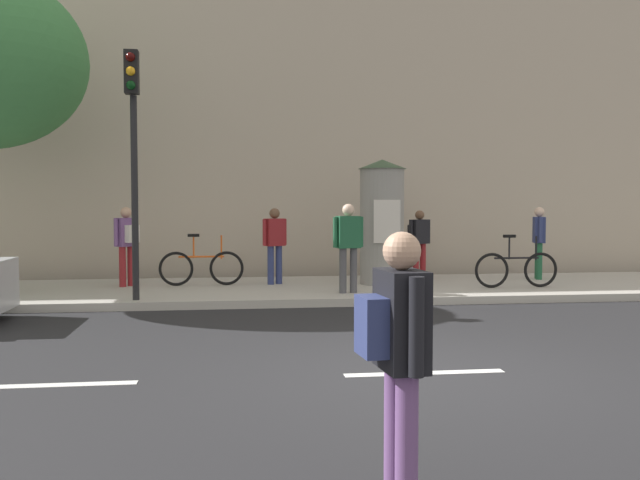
{
  "coord_description": "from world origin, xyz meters",
  "views": [
    {
      "loc": [
        -2.14,
        -7.41,
        1.87
      ],
      "look_at": [
        -0.91,
        2.0,
        1.38
      ],
      "focal_mm": 39.19,
      "sensor_mm": 36.0,
      "label": 1
    }
  ],
  "objects": [
    {
      "name": "ground_plane",
      "position": [
        0.0,
        0.0,
        0.0
      ],
      "size": [
        80.0,
        80.0,
        0.0
      ],
      "primitive_type": "plane",
      "color": "#232326"
    },
    {
      "name": "sidewalk_curb",
      "position": [
        0.0,
        7.0,
        0.07
      ],
      "size": [
        36.0,
        4.0,
        0.15
      ],
      "primitive_type": "cube",
      "color": "#B2ADA3",
      "rests_on": "ground_plane"
    },
    {
      "name": "lane_markings",
      "position": [
        0.0,
        0.0,
        0.0
      ],
      "size": [
        25.8,
        0.16,
        0.01
      ],
      "color": "silver",
      "rests_on": "ground_plane"
    },
    {
      "name": "building_backdrop",
      "position": [
        0.0,
        12.0,
        4.9
      ],
      "size": [
        36.0,
        5.0,
        9.8
      ],
      "primitive_type": "cube",
      "color": "#B7A893",
      "rests_on": "ground_plane"
    },
    {
      "name": "traffic_light",
      "position": [
        -3.79,
        5.24,
        3.09
      ],
      "size": [
        0.24,
        0.45,
        4.38
      ],
      "color": "black",
      "rests_on": "sidewalk_curb"
    },
    {
      "name": "poster_column",
      "position": [
        1.12,
        7.23,
        1.5
      ],
      "size": [
        1.03,
        1.03,
        2.67
      ],
      "color": "gray",
      "rests_on": "sidewalk_curb"
    },
    {
      "name": "pedestrian_in_light_jacket",
      "position": [
        -1.12,
        -3.29,
        1.02
      ],
      "size": [
        0.41,
        0.59,
        1.71
      ],
      "color": "#724C84",
      "rests_on": "ground_plane"
    },
    {
      "name": "pedestrian_near_pole",
      "position": [
        -4.24,
        7.47,
        1.14
      ],
      "size": [
        0.52,
        0.52,
        1.66
      ],
      "color": "maroon",
      "rests_on": "sidewalk_curb"
    },
    {
      "name": "pedestrian_with_bag",
      "position": [
        2.26,
        8.4,
        1.09
      ],
      "size": [
        0.56,
        0.51,
        1.57
      ],
      "color": "maroon",
      "rests_on": "sidewalk_curb"
    },
    {
      "name": "pedestrian_with_backpack",
      "position": [
        -1.16,
        7.49,
        1.1
      ],
      "size": [
        0.53,
        0.41,
        1.63
      ],
      "color": "navy",
      "rests_on": "sidewalk_curb"
    },
    {
      "name": "pedestrian_tallest",
      "position": [
        0.15,
        5.82,
        1.17
      ],
      "size": [
        0.61,
        0.33,
        1.72
      ],
      "color": "#4C4C51",
      "rests_on": "sidewalk_curb"
    },
    {
      "name": "pedestrian_in_red_top",
      "position": [
        4.89,
        7.7,
        1.11
      ],
      "size": [
        0.35,
        0.56,
        1.65
      ],
      "color": "#1E5938",
      "rests_on": "sidewalk_curb"
    },
    {
      "name": "bicycle_leaning",
      "position": [
        -2.71,
        7.42,
        0.54
      ],
      "size": [
        1.77,
        0.1,
        1.09
      ],
      "color": "black",
      "rests_on": "sidewalk_curb"
    },
    {
      "name": "bicycle_upright",
      "position": [
        3.72,
        6.22,
        0.54
      ],
      "size": [
        1.77,
        0.1,
        1.09
      ],
      "color": "black",
      "rests_on": "sidewalk_curb"
    }
  ]
}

